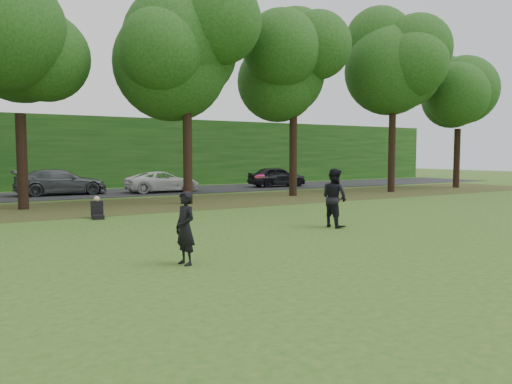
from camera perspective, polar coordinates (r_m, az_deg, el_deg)
ground at (r=11.38m, az=-1.44°, el=-7.77°), size 120.00×120.00×0.00m
leaf_litter at (r=23.44m, az=-17.46°, el=-1.67°), size 60.00×7.00×0.01m
street at (r=31.24m, az=-20.98°, el=-0.29°), size 70.00×7.00×0.02m
far_hedge at (r=37.07m, az=-22.75°, el=4.21°), size 70.00×3.00×5.00m
player_left at (r=10.86m, az=-8.09°, el=-4.12°), size 0.48×0.64×1.59m
player_right at (r=16.49m, az=8.94°, el=-0.67°), size 0.79×0.98×1.92m
parked_cars at (r=30.31m, az=-22.89°, el=0.89°), size 38.07×3.70×1.52m
frisbee at (r=13.03m, az=0.41°, el=1.79°), size 0.38×0.37×0.14m
seated_person at (r=19.44m, az=-17.69°, el=-1.98°), size 0.50×0.78×0.83m
tree_line at (r=23.81m, az=-18.71°, el=17.39°), size 55.30×7.90×12.31m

